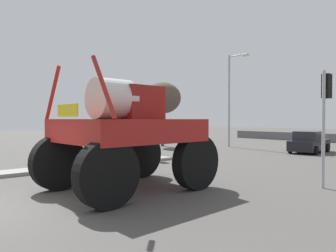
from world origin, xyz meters
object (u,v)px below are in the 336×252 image
at_px(oversize_sprayer, 127,134).
at_px(traffic_signal_near_right, 326,103).
at_px(traffic_signal_near_left, 143,117).
at_px(bare_tree_left, 162,98).
at_px(streetlight_far_left, 231,96).
at_px(sedan_ahead, 309,142).

distance_m(oversize_sprayer, traffic_signal_near_right, 6.90).
relative_size(traffic_signal_near_left, bare_tree_left, 0.61).
bearing_deg(streetlight_far_left, bare_tree_left, -137.35).
height_order(streetlight_far_left, bare_tree_left, streetlight_far_left).
height_order(sedan_ahead, traffic_signal_near_right, traffic_signal_near_right).
bearing_deg(streetlight_far_left, traffic_signal_near_right, -39.79).
bearing_deg(sedan_ahead, traffic_signal_near_left, 147.69).
height_order(oversize_sprayer, streetlight_far_left, streetlight_far_left).
distance_m(oversize_sprayer, traffic_signal_near_left, 8.60).
distance_m(streetlight_far_left, bare_tree_left, 5.87).
bearing_deg(sedan_ahead, bare_tree_left, 104.80).
bearing_deg(traffic_signal_near_right, bare_tree_left, 159.22).
xyz_separation_m(streetlight_far_left, bare_tree_left, (-4.32, -3.98, -0.17)).
bearing_deg(oversize_sprayer, bare_tree_left, 44.32).
height_order(traffic_signal_near_right, streetlight_far_left, streetlight_far_left).
bearing_deg(oversize_sprayer, sedan_ahead, 3.52).
xyz_separation_m(sedan_ahead, traffic_signal_near_left, (-4.88, -10.96, 1.76)).
xyz_separation_m(traffic_signal_near_left, traffic_signal_near_right, (10.75, -0.01, 0.47)).
bearing_deg(streetlight_far_left, oversize_sprayer, -62.30).
bearing_deg(traffic_signal_near_right, sedan_ahead, 118.17).
height_order(traffic_signal_near_left, streetlight_far_left, streetlight_far_left).
bearing_deg(sedan_ahead, traffic_signal_near_right, -160.14).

